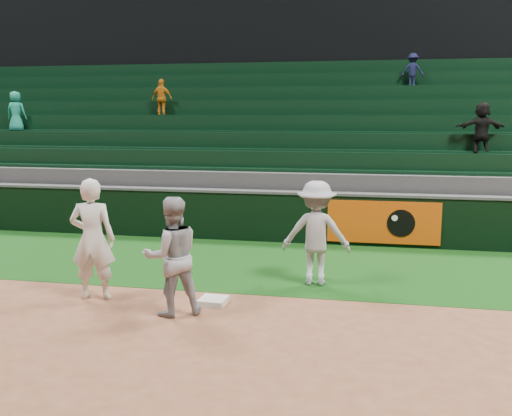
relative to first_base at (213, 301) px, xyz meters
The scene contains 9 objects.
ground 0.37m from the first_base, 115.59° to the right, with size 70.00×70.00×0.00m, color brown.
foul_grass 2.68m from the first_base, 93.37° to the left, with size 36.00×4.20×0.01m, color #0D370D.
upper_deck 18.13m from the first_base, 90.53° to the left, with size 40.00×12.00×12.00m, color black.
first_base is the anchor object (origin of this frame).
first_baseman 2.28m from the first_base, behind, with size 0.75×0.49×2.06m, color silver.
baserunner 1.17m from the first_base, 129.60° to the right, with size 0.91×0.71×1.86m, color #9799A1.
base_coach 2.30m from the first_base, 42.45° to the left, with size 1.23×0.71×1.91m, color #A1A3AE.
field_wall 4.91m from the first_base, 91.55° to the left, with size 36.00×0.45×1.25m.
stadium_seating 8.80m from the first_base, 91.02° to the left, with size 36.00×5.95×4.94m.
Camera 1 is at (2.60, -8.41, 3.10)m, focal length 40.00 mm.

